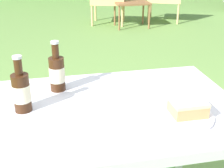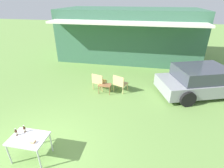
% 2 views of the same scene
% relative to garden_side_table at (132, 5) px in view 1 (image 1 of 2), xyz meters
% --- Properties ---
extents(garden_side_table, '(0.56, 0.40, 0.42)m').
position_rel_garden_side_table_xyz_m(garden_side_table, '(0.00, 0.00, 0.00)').
color(garden_side_table, brown).
rests_on(garden_side_table, ground_plane).
extents(patio_table, '(0.97, 0.69, 0.72)m').
position_rel_garden_side_table_xyz_m(patio_table, '(-1.17, -4.05, 0.28)').
color(patio_table, silver).
rests_on(patio_table, ground_plane).
extents(cake_on_plate, '(0.25, 0.25, 0.07)m').
position_rel_garden_side_table_xyz_m(cake_on_plate, '(-0.95, -4.18, 0.38)').
color(cake_on_plate, white).
rests_on(cake_on_plate, patio_table).
extents(cola_bottle_near, '(0.07, 0.07, 0.22)m').
position_rel_garden_side_table_xyz_m(cola_bottle_near, '(-1.38, -3.85, 0.43)').
color(cola_bottle_near, '#381E0F').
rests_on(cola_bottle_near, patio_table).
extents(cola_bottle_far, '(0.07, 0.07, 0.22)m').
position_rel_garden_side_table_xyz_m(cola_bottle_far, '(-1.52, -4.01, 0.43)').
color(cola_bottle_far, '#381E0F').
rests_on(cola_bottle_far, patio_table).
extents(fork, '(0.17, 0.08, 0.01)m').
position_rel_garden_side_table_xyz_m(fork, '(-1.05, -4.16, 0.36)').
color(fork, silver).
rests_on(fork, patio_table).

